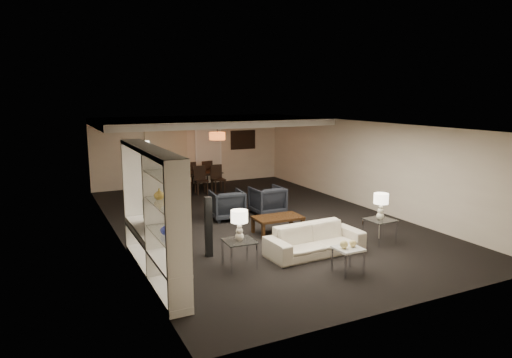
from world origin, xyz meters
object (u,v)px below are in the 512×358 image
Objects in this scene: floor_speaker at (208,227)px; armchair_right at (267,200)px; dining_table at (195,181)px; chair_fr at (205,173)px; armchair_left at (227,205)px; chair_nl at (184,182)px; table_lamp_left at (239,226)px; television at (146,213)px; table_lamp_right at (381,206)px; chair_fm at (189,174)px; chair_nm at (201,180)px; chair_fl at (173,176)px; coffee_table at (278,225)px; side_table_right at (379,231)px; floor_lamp at (146,168)px; chair_nr at (218,179)px; side_table_left at (240,254)px; vase_blue at (166,229)px; marble_table at (348,260)px; sofa at (315,240)px; vase_amber at (159,194)px; pendant_light at (217,136)px.

armchair_right is at bearing 47.89° from floor_speaker.
chair_fr reaches higher than dining_table.
armchair_left is 0.92× the size of chair_nl.
table_lamp_left is 1.77m from television.
chair_fm is (-1.89, 7.84, -0.36)m from table_lamp_right.
chair_nm and chair_fm have the same top height.
chair_fl is at bearing -81.40° from armchair_left.
side_table_right is at bearing -43.26° from coffee_table.
floor_lamp is (-1.62, -0.54, 0.42)m from chair_fm.
floor_speaker is 1.34× the size of chair_nr.
side_table_left is 6.60m from chair_nl.
vase_blue reaches higher than floor_speaker.
vase_blue is 8.14m from chair_nr.
dining_table is at bearing 68.57° from vase_blue.
coffee_table is at bearing 136.74° from side_table_right.
coffee_table is 1.23× the size of chair_fm.
vase_blue is at bearing 44.82° from armchair_right.
floor_speaker is 0.70× the size of dining_table.
chair_nl is at bearing -23.31° from television.
table_lamp_right is at bearing 32.91° from marble_table.
table_lamp_left reaches higher than sofa.
dining_table reaches higher than side_table_left.
coffee_table is 1.23× the size of chair_nm.
armchair_right is 4.44m from marble_table.
vase_amber is (0.00, 0.33, 0.50)m from vase_blue.
chair_nr is (0.08, 0.19, -1.46)m from pendant_light.
pendant_light reaches higher than sofa.
chair_nr is at bearing -87.70° from armchair_right.
vase_blue is 0.20× the size of chair_fm.
armchair_right is 3.33m from chair_nm.
television is at bearing -102.56° from floor_lamp.
table_lamp_left is at bearing 180.00° from table_lamp_right.
chair_fr reaches higher than sofa.
side_table_left is 0.62× the size of chair_nm.
table_lamp_right is at bearing -43.26° from coffee_table.
chair_fl is (2.49, 8.20, -1.19)m from vase_amber.
television is 1.14× the size of chair_fl.
vase_amber is 8.84m from chair_fm.
sofa is 7.54m from floor_lamp.
chair_nl is (2.49, 6.90, -1.19)m from vase_amber.
armchair_right is 3.51m from table_lamp_right.
floor_speaker reaches higher than chair_fr.
dining_table is at bearing 121.66° from pendant_light.
sofa is 2.24× the size of chair_nl.
vase_amber is at bearing 75.59° from chair_fl.
side_table_left is at bearing 180.00° from table_lamp_right.
vase_blue is (-3.28, 0.41, 0.92)m from marble_table.
chair_nr is (0.60, -0.65, 0.15)m from dining_table.
marble_table is 0.51× the size of chair_nm.
chair_nl is (-2.49, 6.54, -0.36)m from table_lamp_right.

